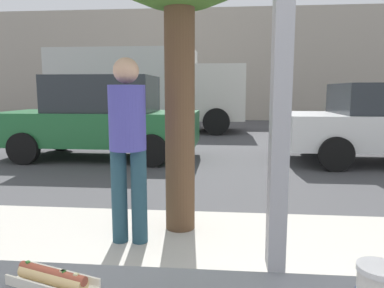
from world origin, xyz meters
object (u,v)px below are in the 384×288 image
at_px(hotdog_tray_near, 52,278).
at_px(box_truck, 145,87).
at_px(parked_car_green, 102,117).
at_px(pedestrian, 128,139).

relative_size(hotdog_tray_near, box_truck, 0.04).
relative_size(hotdog_tray_near, parked_car_green, 0.06).
distance_m(hotdog_tray_near, box_truck, 12.54).
height_order(parked_car_green, box_truck, box_truck).
bearing_deg(box_truck, hotdog_tray_near, -78.57).
bearing_deg(parked_car_green, hotdog_tray_near, -71.88).
bearing_deg(hotdog_tray_near, parked_car_green, 108.12).
bearing_deg(box_truck, parked_car_green, -87.44).
bearing_deg(pedestrian, hotdog_tray_near, -79.90).
bearing_deg(box_truck, pedestrian, -78.28).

